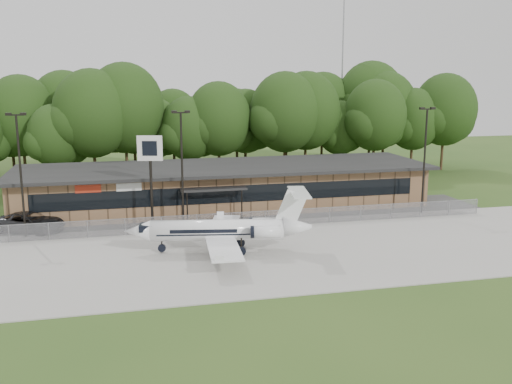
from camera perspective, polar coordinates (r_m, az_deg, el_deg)
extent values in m
plane|color=#2E4E1B|center=(35.96, 3.77, -9.79)|extent=(160.00, 160.00, 0.00)
cube|color=#9E9B93|center=(43.22, 0.64, -6.02)|extent=(64.00, 18.00, 0.08)
cube|color=#383835|center=(54.03, -2.32, -2.46)|extent=(50.00, 9.00, 0.06)
cube|color=brown|center=(57.93, -3.19, 0.48)|extent=(40.00, 10.00, 4.00)
cube|color=black|center=(53.03, -2.23, -0.21)|extent=(36.00, 0.08, 1.60)
cube|color=black|center=(57.08, -3.12, 2.51)|extent=(41.00, 11.50, 0.30)
cube|color=black|center=(51.99, -4.27, 0.32)|extent=(6.00, 1.60, 0.20)
cube|color=#B32C16|center=(51.92, -16.45, 0.31)|extent=(2.20, 0.06, 0.70)
cube|color=silver|center=(51.84, -12.59, 0.49)|extent=(2.20, 0.06, 0.70)
cube|color=gray|center=(49.58, -1.32, -2.87)|extent=(46.00, 0.03, 1.50)
cube|color=gray|center=(49.40, -1.32, -2.02)|extent=(46.00, 0.04, 0.04)
cylinder|color=gray|center=(86.15, 8.59, 10.99)|extent=(0.20, 0.20, 25.00)
cylinder|color=black|center=(49.79, -22.44, 1.32)|extent=(0.18, 0.18, 10.00)
cube|color=black|center=(49.23, -22.89, 7.11)|extent=(1.20, 0.12, 0.12)
cube|color=black|center=(49.32, -23.53, 7.15)|extent=(0.45, 0.30, 0.22)
cube|color=black|center=(49.14, -22.26, 7.24)|extent=(0.45, 0.30, 0.22)
cylinder|color=black|center=(49.40, -7.39, 2.02)|extent=(0.18, 0.18, 10.00)
cube|color=black|center=(48.84, -7.55, 7.88)|extent=(1.20, 0.12, 0.12)
cube|color=black|center=(48.78, -8.20, 7.94)|extent=(0.45, 0.30, 0.22)
cube|color=black|center=(48.89, -6.90, 7.98)|extent=(0.45, 0.30, 0.22)
cylinder|color=black|center=(56.56, 16.48, 2.84)|extent=(0.18, 0.18, 10.00)
cube|color=black|center=(56.07, 16.77, 7.95)|extent=(1.20, 0.12, 0.12)
cube|color=black|center=(55.80, 16.28, 8.03)|extent=(0.45, 0.30, 0.22)
cube|color=black|center=(56.34, 17.26, 8.00)|extent=(0.45, 0.30, 0.22)
cylinder|color=white|center=(42.83, -3.91, -3.92)|extent=(10.01, 3.31, 1.58)
cone|color=white|center=(43.33, -11.79, -3.96)|extent=(2.23, 1.91, 1.58)
cone|color=white|center=(43.13, 4.14, -3.61)|extent=(2.42, 1.94, 1.58)
cube|color=white|center=(39.82, -3.24, -5.77)|extent=(3.19, 6.22, 0.12)
cube|color=white|center=(46.09, -3.23, -3.37)|extent=(3.19, 6.22, 0.12)
cylinder|color=white|center=(41.70, 0.98, -4.11)|extent=(2.30, 1.26, 0.89)
cylinder|color=white|center=(44.08, 0.75, -3.25)|extent=(2.30, 1.26, 0.89)
cube|color=white|center=(42.72, 3.51, -1.76)|extent=(2.41, 0.57, 2.97)
cube|color=white|center=(42.52, 4.32, -0.13)|extent=(2.07, 4.70, 0.10)
cube|color=black|center=(43.16, -10.89, -3.60)|extent=(1.18, 1.34, 0.49)
cube|color=black|center=(43.22, -1.51, -5.59)|extent=(1.20, 2.47, 0.69)
cylinder|color=black|center=(43.47, -9.39, -5.65)|extent=(0.69, 0.69, 0.22)
imported|color=#2E2F31|center=(52.33, -21.74, -2.82)|extent=(6.74, 5.12, 1.70)
cylinder|color=black|center=(49.69, -10.44, 0.67)|extent=(0.28, 0.28, 7.75)
cube|color=silver|center=(49.20, -10.57, 4.33)|extent=(2.13, 0.73, 2.13)
cube|color=black|center=(49.08, -10.60, 4.31)|extent=(1.23, 0.33, 1.26)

